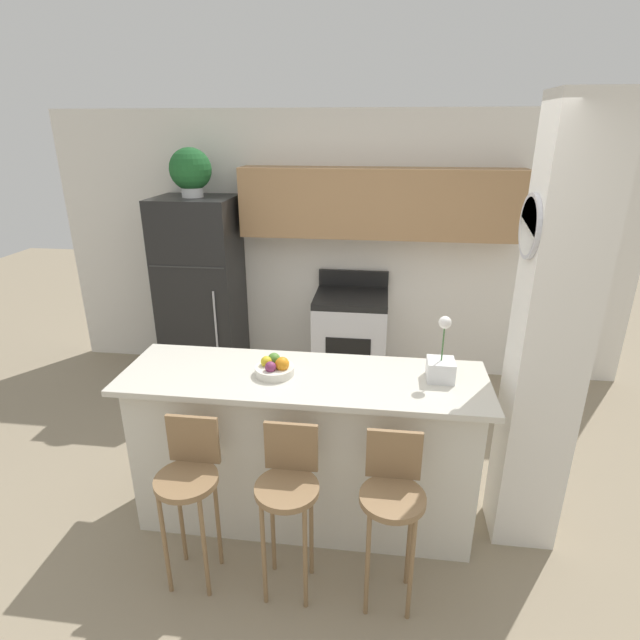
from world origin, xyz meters
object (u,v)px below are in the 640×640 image
object	(u,v)px
potted_plant_on_fridge	(191,171)
orchid_vase	(441,365)
bar_stool_mid	(288,489)
bar_stool_right	(392,498)
refrigerator	(201,291)
bar_stool_left	(189,480)
fruit_bowl	(275,368)
stove_range	(350,339)

from	to	relation	value
potted_plant_on_fridge	orchid_vase	world-z (taller)	potted_plant_on_fridge
bar_stool_mid	bar_stool_right	distance (m)	0.53
refrigerator	bar_stool_right	size ratio (longest dim) A/B	1.86
bar_stool_mid	orchid_vase	size ratio (longest dim) A/B	2.49
bar_stool_right	orchid_vase	distance (m)	0.79
bar_stool_left	potted_plant_on_fridge	distance (m)	2.88
bar_stool_left	fruit_bowl	world-z (taller)	fruit_bowl
refrigerator	bar_stool_left	bearing A→B (deg)	-72.09
bar_stool_mid	refrigerator	bearing A→B (deg)	118.59
refrigerator	bar_stool_left	xyz separation A→B (m)	(0.78, -2.40, -0.26)
refrigerator	fruit_bowl	distance (m)	2.21
bar_stool_left	fruit_bowl	size ratio (longest dim) A/B	4.16
refrigerator	orchid_vase	size ratio (longest dim) A/B	4.63
fruit_bowl	refrigerator	bearing A→B (deg)	121.17
stove_range	bar_stool_mid	bearing A→B (deg)	-93.70
stove_range	orchid_vase	size ratio (longest dim) A/B	2.77
bar_stool_left	potted_plant_on_fridge	size ratio (longest dim) A/B	2.23
stove_range	bar_stool_right	distance (m)	2.44
refrigerator	stove_range	distance (m)	1.53
stove_range	fruit_bowl	bearing A→B (deg)	-99.70
bar_stool_left	bar_stool_right	bearing A→B (deg)	0.00
fruit_bowl	bar_stool_left	bearing A→B (deg)	-125.28
fruit_bowl	bar_stool_mid	bearing A→B (deg)	-71.96
refrigerator	orchid_vase	xyz separation A→B (m)	(2.10, -1.83, 0.22)
stove_range	refrigerator	bearing A→B (deg)	-179.64
refrigerator	fruit_bowl	xyz separation A→B (m)	(1.14, -1.88, 0.17)
refrigerator	bar_stool_mid	world-z (taller)	refrigerator
stove_range	bar_stool_right	bearing A→B (deg)	-81.11
potted_plant_on_fridge	orchid_vase	distance (m)	2.92
bar_stool_left	bar_stool_right	world-z (taller)	same
bar_stool_mid	bar_stool_right	size ratio (longest dim) A/B	1.00
stove_range	bar_stool_left	distance (m)	2.51
bar_stool_right	orchid_vase	size ratio (longest dim) A/B	2.49
bar_stool_mid	orchid_vase	bearing A→B (deg)	36.06
orchid_vase	fruit_bowl	size ratio (longest dim) A/B	1.67
orchid_vase	potted_plant_on_fridge	bearing A→B (deg)	138.92
refrigerator	orchid_vase	bearing A→B (deg)	-41.07
bar_stool_right	bar_stool_mid	bearing A→B (deg)	180.00
refrigerator	orchid_vase	distance (m)	2.79
refrigerator	stove_range	xyz separation A→B (m)	(1.46, 0.01, -0.43)
bar_stool_left	fruit_bowl	xyz separation A→B (m)	(0.36, 0.52, 0.43)
stove_range	bar_stool_left	size ratio (longest dim) A/B	1.11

